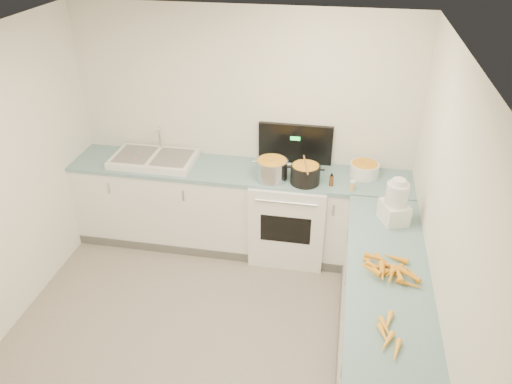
% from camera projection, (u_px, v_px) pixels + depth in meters
% --- Properties ---
extents(floor, '(3.50, 4.00, 0.00)m').
position_uv_depth(floor, '(196.00, 364.00, 4.13)').
color(floor, gray).
rests_on(floor, ground).
extents(ceiling, '(3.50, 4.00, 0.00)m').
position_uv_depth(ceiling, '(170.00, 65.00, 2.86)').
color(ceiling, white).
rests_on(ceiling, ground).
extents(wall_back, '(3.50, 0.00, 2.50)m').
position_uv_depth(wall_back, '(243.00, 130.00, 5.19)').
color(wall_back, white).
rests_on(wall_back, ground).
extents(wall_right, '(0.00, 4.00, 2.50)m').
position_uv_depth(wall_right, '(445.00, 271.00, 3.22)').
color(wall_right, white).
rests_on(wall_right, ground).
extents(counter_back, '(3.50, 0.62, 0.94)m').
position_uv_depth(counter_back, '(239.00, 208.00, 5.33)').
color(counter_back, white).
rests_on(counter_back, ground).
extents(counter_right, '(0.62, 2.20, 0.94)m').
position_uv_depth(counter_right, '(381.00, 320.00, 3.92)').
color(counter_right, white).
rests_on(counter_right, ground).
extents(stove, '(0.76, 0.65, 1.36)m').
position_uv_depth(stove, '(290.00, 214.00, 5.23)').
color(stove, white).
rests_on(stove, ground).
extents(sink, '(0.86, 0.52, 0.31)m').
position_uv_depth(sink, '(154.00, 159.00, 5.22)').
color(sink, white).
rests_on(sink, counter_back).
extents(steel_pot, '(0.41, 0.41, 0.23)m').
position_uv_depth(steel_pot, '(272.00, 171.00, 4.87)').
color(steel_pot, silver).
rests_on(steel_pot, stove).
extents(black_pot, '(0.32, 0.32, 0.21)m').
position_uv_depth(black_pot, '(305.00, 175.00, 4.82)').
color(black_pot, black).
rests_on(black_pot, stove).
extents(wooden_spoon, '(0.09, 0.38, 0.02)m').
position_uv_depth(wooden_spoon, '(306.00, 165.00, 4.76)').
color(wooden_spoon, '#AD7A47').
rests_on(wooden_spoon, black_pot).
extents(mixing_bowl, '(0.35, 0.35, 0.13)m').
position_uv_depth(mixing_bowl, '(364.00, 170.00, 4.95)').
color(mixing_bowl, white).
rests_on(mixing_bowl, counter_back).
extents(extract_bottle, '(0.04, 0.04, 0.10)m').
position_uv_depth(extract_bottle, '(331.00, 181.00, 4.78)').
color(extract_bottle, '#593319').
rests_on(extract_bottle, counter_back).
extents(spice_jar, '(0.05, 0.05, 0.08)m').
position_uv_depth(spice_jar, '(352.00, 186.00, 4.71)').
color(spice_jar, '#E5B266').
rests_on(spice_jar, counter_back).
extents(food_processor, '(0.28, 0.30, 0.41)m').
position_uv_depth(food_processor, '(395.00, 204.00, 4.19)').
color(food_processor, white).
rests_on(food_processor, counter_right).
extents(carrot_pile, '(0.46, 0.38, 0.09)m').
position_uv_depth(carrot_pile, '(390.00, 269.00, 3.66)').
color(carrot_pile, '#F9A01E').
rests_on(carrot_pile, counter_right).
extents(peeled_carrots, '(0.16, 0.42, 0.04)m').
position_uv_depth(peeled_carrots, '(388.00, 335.00, 3.13)').
color(peeled_carrots, '#FFA826').
rests_on(peeled_carrots, counter_right).
extents(peelings, '(0.25, 0.27, 0.01)m').
position_uv_depth(peelings, '(133.00, 155.00, 5.21)').
color(peelings, tan).
rests_on(peelings, sink).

